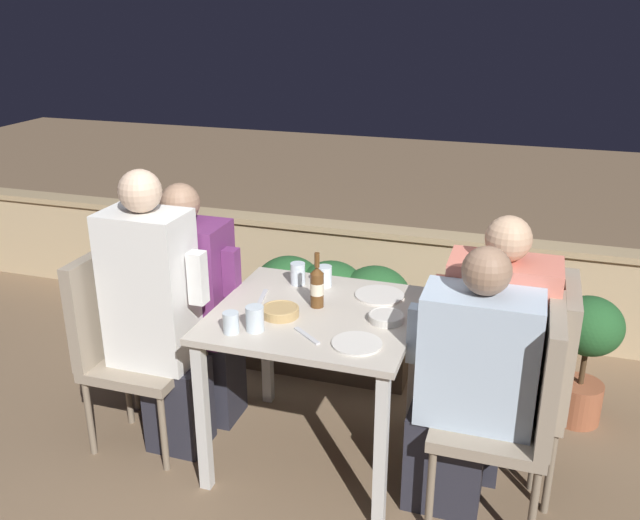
% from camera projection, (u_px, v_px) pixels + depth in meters
% --- Properties ---
extents(ground_plane, '(16.00, 16.00, 0.00)m').
position_uv_depth(ground_plane, '(316.00, 454.00, 3.27)').
color(ground_plane, '#7A6047').
extents(parapet_wall, '(9.00, 0.18, 0.66)m').
position_uv_depth(parapet_wall, '(387.00, 275.00, 4.50)').
color(parapet_wall, tan).
rests_on(parapet_wall, ground_plane).
extents(dining_table, '(0.89, 0.84, 0.76)m').
position_uv_depth(dining_table, '(316.00, 333.00, 3.03)').
color(dining_table, '#BCB2A3').
rests_on(dining_table, ground_plane).
extents(planter_hedge, '(0.94, 0.47, 0.66)m').
position_uv_depth(planter_hedge, '(330.00, 310.00, 3.91)').
color(planter_hedge, brown).
rests_on(planter_hedge, ground_plane).
extents(chair_left_near, '(0.46, 0.46, 0.96)m').
position_uv_depth(chair_left_near, '(121.00, 334.00, 3.22)').
color(chair_left_near, gray).
rests_on(chair_left_near, ground_plane).
extents(person_white_polo, '(0.48, 0.26, 1.37)m').
position_uv_depth(person_white_polo, '(157.00, 314.00, 3.12)').
color(person_white_polo, '#282833').
rests_on(person_white_polo, ground_plane).
extents(chair_left_far, '(0.46, 0.46, 0.96)m').
position_uv_depth(chair_left_far, '(157.00, 311.00, 3.46)').
color(chair_left_far, gray).
rests_on(chair_left_far, ground_plane).
extents(person_purple_stripe, '(0.50, 0.26, 1.24)m').
position_uv_depth(person_purple_stripe, '(194.00, 305.00, 3.38)').
color(person_purple_stripe, '#282833').
rests_on(person_purple_stripe, ground_plane).
extents(chair_right_near, '(0.46, 0.46, 0.96)m').
position_uv_depth(chair_right_near, '(521.00, 401.00, 2.68)').
color(chair_right_near, gray).
rests_on(chair_right_near, ground_plane).
extents(person_blue_shirt, '(0.51, 0.26, 1.19)m').
position_uv_depth(person_blue_shirt, '(467.00, 385.00, 2.73)').
color(person_blue_shirt, '#282833').
rests_on(person_blue_shirt, ground_plane).
extents(chair_right_far, '(0.46, 0.46, 0.96)m').
position_uv_depth(chair_right_far, '(538.00, 371.00, 2.90)').
color(chair_right_far, gray).
rests_on(chair_right_far, ground_plane).
extents(person_coral_top, '(0.51, 0.26, 1.24)m').
position_uv_depth(person_coral_top, '(489.00, 352.00, 2.94)').
color(person_coral_top, '#282833').
rests_on(person_coral_top, ground_plane).
extents(beer_bottle, '(0.06, 0.06, 0.26)m').
position_uv_depth(beer_bottle, '(317.00, 286.00, 3.01)').
color(beer_bottle, brown).
rests_on(beer_bottle, dining_table).
extents(plate_0, '(0.20, 0.20, 0.01)m').
position_uv_depth(plate_0, '(357.00, 344.00, 2.70)').
color(plate_0, silver).
rests_on(plate_0, dining_table).
extents(plate_1, '(0.23, 0.23, 0.01)m').
position_uv_depth(plate_1, '(380.00, 295.00, 3.14)').
color(plate_1, silver).
rests_on(plate_1, dining_table).
extents(bowl_0, '(0.15, 0.15, 0.03)m').
position_uv_depth(bowl_0, '(386.00, 316.00, 2.90)').
color(bowl_0, beige).
rests_on(bowl_0, dining_table).
extents(bowl_1, '(0.16, 0.16, 0.04)m').
position_uv_depth(bowl_1, '(280.00, 311.00, 2.94)').
color(bowl_1, tan).
rests_on(bowl_1, dining_table).
extents(glass_cup_0, '(0.07, 0.07, 0.11)m').
position_uv_depth(glass_cup_0, '(298.00, 274.00, 3.26)').
color(glass_cup_0, silver).
rests_on(glass_cup_0, dining_table).
extents(glass_cup_1, '(0.08, 0.08, 0.11)m').
position_uv_depth(glass_cup_1, '(255.00, 319.00, 2.80)').
color(glass_cup_1, silver).
rests_on(glass_cup_1, dining_table).
extents(glass_cup_2, '(0.07, 0.07, 0.09)m').
position_uv_depth(glass_cup_2, '(231.00, 323.00, 2.79)').
color(glass_cup_2, silver).
rests_on(glass_cup_2, dining_table).
extents(glass_cup_3, '(0.07, 0.07, 0.10)m').
position_uv_depth(glass_cup_3, '(324.00, 276.00, 3.24)').
color(glass_cup_3, silver).
rests_on(glass_cup_3, dining_table).
extents(fork_0, '(0.05, 0.17, 0.01)m').
position_uv_depth(fork_0, '(262.00, 297.00, 3.13)').
color(fork_0, silver).
rests_on(fork_0, dining_table).
extents(fork_1, '(0.14, 0.12, 0.01)m').
position_uv_depth(fork_1, '(307.00, 336.00, 2.77)').
color(fork_1, silver).
rests_on(fork_1, dining_table).
extents(potted_plant, '(0.33, 0.33, 0.69)m').
position_uv_depth(potted_plant, '(586.00, 347.00, 3.38)').
color(potted_plant, '#9E5638').
rests_on(potted_plant, ground_plane).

